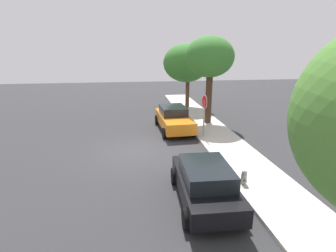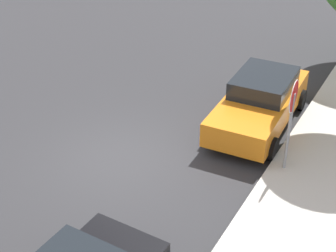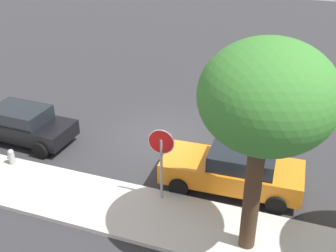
# 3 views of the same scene
# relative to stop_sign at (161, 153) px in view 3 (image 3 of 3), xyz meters

# --- Properties ---
(ground_plane) EXTENTS (60.00, 60.00, 0.00)m
(ground_plane) POSITION_rel_stop_sign_xyz_m (1.48, -3.99, -1.79)
(ground_plane) COLOR #2D2D30
(sidewalk_curb) EXTENTS (32.00, 2.43, 0.14)m
(sidewalk_curb) POSITION_rel_stop_sign_xyz_m (1.48, 0.85, -1.72)
(sidewalk_curb) COLOR beige
(sidewalk_curb) RESTS_ON ground_plane
(stop_sign) EXTENTS (0.81, 0.08, 2.59)m
(stop_sign) POSITION_rel_stop_sign_xyz_m (0.00, 0.00, 0.00)
(stop_sign) COLOR gray
(stop_sign) RESTS_ON ground_plane
(parked_car_orange) EXTENTS (4.60, 2.15, 1.50)m
(parked_car_orange) POSITION_rel_stop_sign_xyz_m (-1.97, -1.43, -1.03)
(parked_car_orange) COLOR orange
(parked_car_orange) RESTS_ON ground_plane
(parked_car_black) EXTENTS (4.00, 2.04, 1.42)m
(parked_car_black) POSITION_rel_stop_sign_xyz_m (6.47, -1.76, -1.05)
(parked_car_black) COLOR black
(parked_car_black) RESTS_ON ground_plane
(street_tree_far) EXTENTS (3.22, 3.22, 5.90)m
(street_tree_far) POSITION_rel_stop_sign_xyz_m (-3.00, 1.08, 2.71)
(street_tree_far) COLOR #422D1E
(street_tree_far) RESTS_ON ground_plane
(fire_hydrant) EXTENTS (0.30, 0.22, 0.72)m
(fire_hydrant) POSITION_rel_stop_sign_xyz_m (5.73, -0.02, -1.43)
(fire_hydrant) COLOR #A5A5A8
(fire_hydrant) RESTS_ON ground_plane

